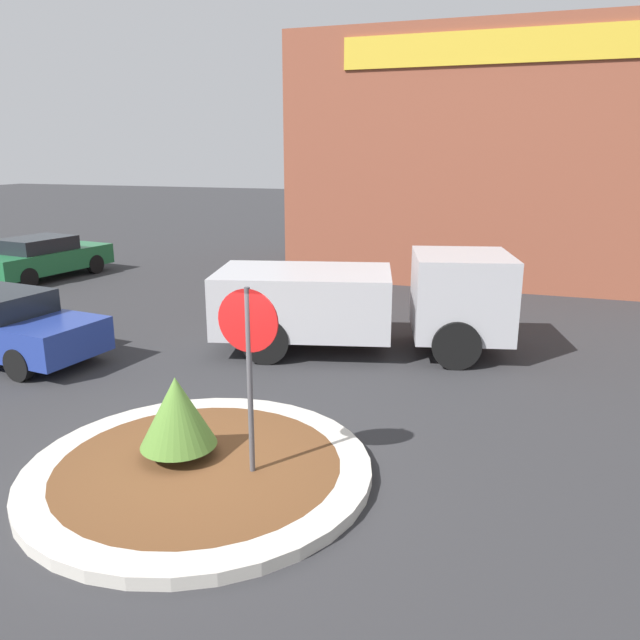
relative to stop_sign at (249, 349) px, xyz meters
The scene contains 8 objects.
ground_plane 1.95m from the stop_sign, behind, with size 120.00×120.00×0.00m, color #2D2D30.
traffic_island 1.88m from the stop_sign, behind, with size 4.55×4.55×0.16m.
stop_sign is the anchor object (origin of this frame).
island_shrub 1.48m from the stop_sign, behind, with size 1.02×1.02×1.13m.
utility_truck 5.87m from the stop_sign, 90.36° to the left, with size 6.42×3.61×2.11m.
storefront_building 15.91m from the stop_sign, 82.29° to the left, with size 13.39×6.07×7.73m.
parked_sedan_blue 7.55m from the stop_sign, 157.05° to the left, with size 4.37×2.20×1.40m.
parked_sedan_green 15.74m from the stop_sign, 140.78° to the left, with size 2.40×4.64×1.40m.
Camera 1 is at (3.88, -6.50, 4.13)m, focal length 35.00 mm.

